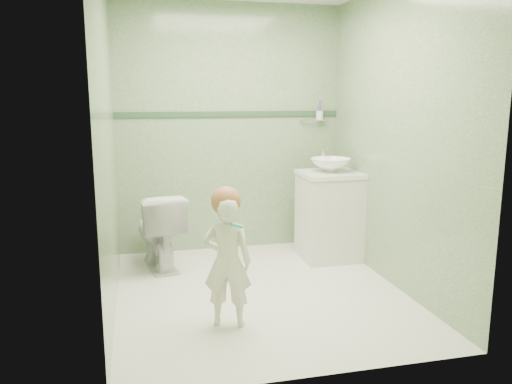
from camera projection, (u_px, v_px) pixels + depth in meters
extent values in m
plane|color=silver|center=(260.00, 292.00, 4.00)|extent=(2.50, 2.50, 0.00)
cube|color=#699066|center=(230.00, 129.00, 4.96)|extent=(2.20, 0.04, 2.40)
cube|color=#699066|center=(320.00, 162.00, 2.58)|extent=(2.20, 0.04, 2.40)
cube|color=#699066|center=(107.00, 144.00, 3.52)|extent=(0.04, 2.50, 2.40)
cube|color=#699066|center=(395.00, 138.00, 4.02)|extent=(0.04, 2.50, 2.40)
cube|color=#2C4A33|center=(230.00, 114.00, 4.93)|extent=(2.20, 0.02, 0.05)
cube|color=silver|center=(329.00, 217.00, 4.78)|extent=(0.52, 0.50, 0.80)
cube|color=white|center=(330.00, 174.00, 4.70)|extent=(0.54, 0.52, 0.04)
imported|color=white|center=(330.00, 165.00, 4.69)|extent=(0.37, 0.37, 0.13)
cylinder|color=silver|center=(323.00, 157.00, 4.87)|extent=(0.03, 0.03, 0.18)
cylinder|color=silver|center=(325.00, 149.00, 4.81)|extent=(0.02, 0.12, 0.02)
cylinder|color=silver|center=(313.00, 120.00, 5.09)|extent=(0.26, 0.02, 0.02)
cylinder|color=silver|center=(320.00, 115.00, 5.08)|extent=(0.07, 0.07, 0.09)
cylinder|color=orange|center=(321.00, 108.00, 5.07)|extent=(0.01, 0.01, 0.17)
cylinder|color=#6C3B9F|center=(321.00, 108.00, 5.05)|extent=(0.01, 0.01, 0.17)
cylinder|color=red|center=(320.00, 108.00, 5.07)|extent=(0.01, 0.01, 0.17)
cylinder|color=#3B48BF|center=(319.00, 108.00, 5.05)|extent=(0.01, 0.01, 0.17)
imported|color=white|center=(159.00, 230.00, 4.53)|extent=(0.49, 0.73, 0.69)
imported|color=white|center=(227.00, 262.00, 3.36)|extent=(0.37, 0.30, 0.89)
sphere|color=#A55E3B|center=(226.00, 201.00, 3.31)|extent=(0.20, 0.20, 0.20)
cylinder|color=#159679|center=(237.00, 226.00, 3.17)|extent=(0.11, 0.11, 0.06)
cube|color=white|center=(228.00, 218.00, 3.22)|extent=(0.03, 0.03, 0.02)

